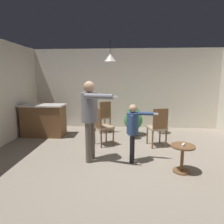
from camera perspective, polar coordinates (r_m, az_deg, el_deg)
The scene contains 13 objects.
ground at distance 3.96m, azimuth 3.98°, elevation -16.00°, with size 7.68×7.68×0.00m, color gray.
wall_back at distance 6.76m, azimuth 4.00°, elevation 6.79°, with size 6.40×0.10×2.70m, color silver.
kitchen_counter at distance 6.17m, azimuth -19.45°, elevation -2.27°, with size 1.26×0.66×0.95m.
side_table_by_couch at distance 3.88m, azimuth 20.02°, elevation -11.90°, with size 0.44×0.44×0.52m.
person_adult at distance 3.96m, azimuth -6.44°, elevation -0.17°, with size 0.76×0.62×1.67m.
person_child at distance 3.96m, azimuth 6.25°, elevation -4.37°, with size 0.64×0.35×1.21m.
dining_chair_by_counter at distance 6.16m, azimuth -2.49°, elevation -1.07°, with size 0.58×0.58×1.00m.
dining_chair_near_wall at distance 4.98m, azimuth -3.19°, elevation -3.79°, with size 0.59×0.59×1.00m.
dining_chair_centre_back at distance 4.99m, azimuth 13.44°, elevation -4.00°, with size 0.51×0.51×1.00m.
potted_plant_corner at distance 5.92m, azimuth 6.29°, elevation -2.28°, with size 0.56×0.56×0.86m.
potted_plant_by_wall at distance 6.31m, azimuth 14.31°, elevation -2.93°, with size 0.41×0.41×0.63m.
spare_remote_on_table at distance 3.78m, azimuth 20.26°, elevation -9.05°, with size 0.04×0.13×0.04m, color white.
ceiling_light_pendant at distance 5.21m, azimuth -0.53°, elevation 15.74°, with size 0.32×0.32×0.55m.
Camera 1 is at (-0.04, -3.55, 1.74)m, focal length 31.00 mm.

